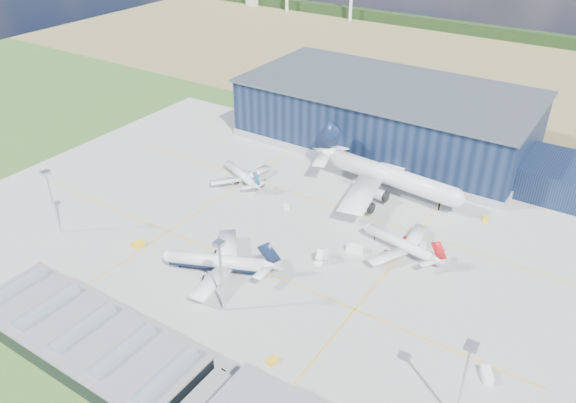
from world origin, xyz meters
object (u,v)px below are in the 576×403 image
object	(u,v)px
gse_van_a	(355,249)
gse_tug_c	(485,219)
gse_van_b	(487,375)
airstair	(323,256)
airliner_red	(400,238)
light_mast_east	(466,371)
airliner_navy	(215,255)
gse_cart_a	(423,246)
hangar	(392,119)
car_a	(197,359)
airliner_widebody	(391,167)
light_mast_center	(221,265)
gse_tug_b	(272,361)
light_mast_west	(50,192)
car_b	(224,374)
gse_tug_a	(138,244)
airliner_regional	(241,171)
gse_cart_b	(286,207)

from	to	relation	value
gse_van_a	gse_tug_c	bearing A→B (deg)	-54.75
gse_van_b	airstair	distance (m)	59.19
airliner_red	light_mast_east	bearing A→B (deg)	135.73
airliner_navy	gse_tug_c	distance (m)	93.96
gse_cart_a	gse_van_b	distance (m)	53.40
hangar	car_a	xyz separation A→B (m)	(13.12, -142.80, -11.00)
gse_cart_a	gse_van_b	size ratio (longest dim) A/B	0.68
airliner_red	airliner_widebody	distance (m)	38.23
light_mast_center	gse_tug_b	world-z (taller)	light_mast_center
light_mast_west	gse_van_b	xyz separation A→B (m)	(137.32, 15.75, -14.36)
airstair	light_mast_west	bearing A→B (deg)	-161.09
car_b	airstair	bearing A→B (deg)	19.70
light_mast_center	gse_tug_a	size ratio (longest dim) A/B	5.93
hangar	light_mast_east	world-z (taller)	hangar
airliner_regional	hangar	bearing A→B (deg)	-94.57
light_mast_east	light_mast_west	bearing A→B (deg)	180.00
gse_tug_c	light_mast_center	bearing A→B (deg)	-135.09
light_mast_east	airliner_widebody	bearing A→B (deg)	122.65
hangar	car_b	size ratio (longest dim) A/B	44.71
light_mast_west	airstair	distance (m)	89.28
airliner_navy	gse_cart_b	distance (m)	41.99
airstair	car_b	xyz separation A→B (m)	(3.37, -52.50, -1.08)
gse_tug_b	gse_tug_c	distance (m)	96.52
light_mast_center	car_a	distance (m)	24.05
gse_tug_b	airstair	bearing A→B (deg)	117.33
gse_van_a	airstair	size ratio (longest dim) A/B	1.04
light_mast_east	gse_van_a	bearing A→B (deg)	137.16
airliner_navy	gse_tug_a	size ratio (longest dim) A/B	9.57
airliner_widebody	gse_van_a	size ratio (longest dim) A/B	12.32
gse_tug_c	airstair	bearing A→B (deg)	-141.41
hangar	light_mast_west	xyz separation A→B (m)	(-62.81, -124.80, 3.82)
hangar	gse_cart_a	distance (m)	79.59
hangar	airliner_widebody	world-z (taller)	hangar
gse_van_a	gse_cart_b	distance (m)	34.00
gse_tug_b	car_b	bearing A→B (deg)	-113.89
light_mast_east	light_mast_center	bearing A→B (deg)	180.00
light_mast_east	airstair	xyz separation A→B (m)	(-53.82, 34.50, -13.82)
hangar	light_mast_west	size ratio (longest dim) A/B	6.30
light_mast_west	gse_van_b	world-z (taller)	light_mast_west
hangar	gse_van_a	distance (m)	84.86
gse_tug_c	gse_cart_b	size ratio (longest dim) A/B	0.99
gse_tug_c	car_a	bearing A→B (deg)	-127.90
light_mast_east	airstair	distance (m)	65.41
airliner_widebody	gse_tug_c	bearing A→B (deg)	5.26
light_mast_west	light_mast_center	size ratio (longest dim) A/B	1.00
light_mast_west	car_b	world-z (taller)	light_mast_west
airliner_red	gse_tug_a	distance (m)	83.49
hangar	gse_tug_b	xyz separation A→B (m)	(29.07, -133.14, -10.99)
light_mast_center	gse_tug_a	distance (m)	45.51
light_mast_center	gse_van_b	xyz separation A→B (m)	(67.32, 15.75, -14.36)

